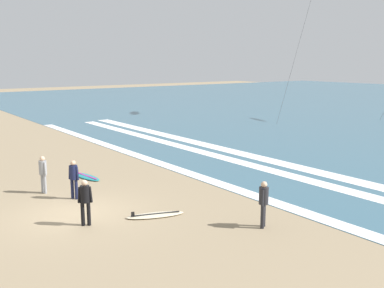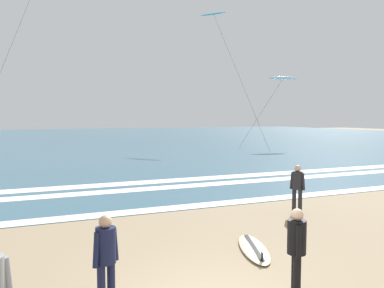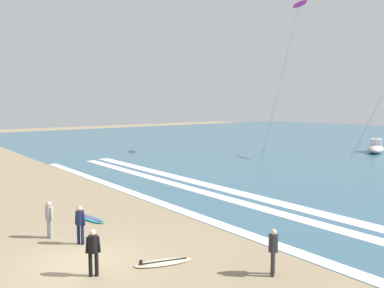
{
  "view_description": "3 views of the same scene",
  "coord_description": "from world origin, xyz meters",
  "px_view_note": "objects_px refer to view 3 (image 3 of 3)",
  "views": [
    {
      "loc": [
        15.03,
        -5.74,
        5.51
      ],
      "look_at": [
        -0.27,
        5.48,
        1.96
      ],
      "focal_mm": 41.45,
      "sensor_mm": 36.0,
      "label": 1
    },
    {
      "loc": [
        -2.74,
        -5.36,
        3.15
      ],
      "look_at": [
        0.7,
        2.97,
        2.5
      ],
      "focal_mm": 35.68,
      "sensor_mm": 36.0,
      "label": 2
    },
    {
      "loc": [
        12.91,
        -5.22,
        5.73
      ],
      "look_at": [
        -0.4,
        5.43,
        3.93
      ],
      "focal_mm": 35.65,
      "sensor_mm": 36.0,
      "label": 3
    }
  ],
  "objects_px": {
    "surfboard_right_spare": "(91,219)",
    "surfer_foreground_main": "(80,221)",
    "surfer_left_near": "(49,216)",
    "surfer_right_near": "(273,248)",
    "surfer_mid_group": "(93,248)",
    "surfboard_near_water": "(163,262)",
    "kite_magenta_high_left": "(299,5)",
    "offshore_boat": "(376,148)"
  },
  "relations": [
    {
      "from": "surfer_foreground_main",
      "to": "surfboard_right_spare",
      "type": "xyz_separation_m",
      "value": [
        -2.89,
        1.73,
        -0.91
      ]
    },
    {
      "from": "surfer_mid_group",
      "to": "surfer_foreground_main",
      "type": "relative_size",
      "value": 1.0
    },
    {
      "from": "surfboard_right_spare",
      "to": "surfer_foreground_main",
      "type": "bearing_deg",
      "value": -30.94
    },
    {
      "from": "surfer_right_near",
      "to": "surfer_left_near",
      "type": "bearing_deg",
      "value": -150.81
    },
    {
      "from": "surfer_mid_group",
      "to": "offshore_boat",
      "type": "distance_m",
      "value": 40.99
    },
    {
      "from": "surfer_left_near",
      "to": "kite_magenta_high_left",
      "type": "height_order",
      "value": "kite_magenta_high_left"
    },
    {
      "from": "surfer_left_near",
      "to": "surfer_right_near",
      "type": "bearing_deg",
      "value": 29.19
    },
    {
      "from": "surfer_foreground_main",
      "to": "surfboard_right_spare",
      "type": "relative_size",
      "value": 0.74
    },
    {
      "from": "surfboard_near_water",
      "to": "surfer_right_near",
      "type": "bearing_deg",
      "value": 37.47
    },
    {
      "from": "surfer_mid_group",
      "to": "surfer_right_near",
      "type": "height_order",
      "value": "same"
    },
    {
      "from": "surfboard_near_water",
      "to": "kite_magenta_high_left",
      "type": "bearing_deg",
      "value": 118.26
    },
    {
      "from": "surfer_mid_group",
      "to": "offshore_boat",
      "type": "xyz_separation_m",
      "value": [
        -9.73,
        39.81,
        -0.4
      ]
    },
    {
      "from": "surfer_mid_group",
      "to": "surfboard_near_water",
      "type": "xyz_separation_m",
      "value": [
        0.63,
        2.38,
        -0.91
      ]
    },
    {
      "from": "surfer_right_near",
      "to": "surfboard_right_spare",
      "type": "relative_size",
      "value": 0.74
    },
    {
      "from": "surfer_right_near",
      "to": "surfboard_right_spare",
      "type": "bearing_deg",
      "value": -167.28
    },
    {
      "from": "kite_magenta_high_left",
      "to": "surfer_right_near",
      "type": "bearing_deg",
      "value": -55.02
    },
    {
      "from": "surfer_right_near",
      "to": "surfer_foreground_main",
      "type": "distance_m",
      "value": 7.82
    },
    {
      "from": "surfer_mid_group",
      "to": "surfboard_right_spare",
      "type": "relative_size",
      "value": 0.74
    },
    {
      "from": "surfer_mid_group",
      "to": "surfer_foreground_main",
      "type": "xyz_separation_m",
      "value": [
        -3.08,
        0.82,
        0.0
      ]
    },
    {
      "from": "surfer_mid_group",
      "to": "surfer_left_near",
      "type": "bearing_deg",
      "value": 178.99
    },
    {
      "from": "surfer_right_near",
      "to": "kite_magenta_high_left",
      "type": "xyz_separation_m",
      "value": [
        -18.7,
        26.73,
        15.64
      ]
    },
    {
      "from": "surfer_mid_group",
      "to": "offshore_boat",
      "type": "bearing_deg",
      "value": 103.74
    },
    {
      "from": "surfer_mid_group",
      "to": "kite_magenta_high_left",
      "type": "relative_size",
      "value": 0.09
    },
    {
      "from": "surfer_left_near",
      "to": "surfboard_near_water",
      "type": "distance_m",
      "value": 5.8
    },
    {
      "from": "surfer_mid_group",
      "to": "surfboard_near_water",
      "type": "height_order",
      "value": "surfer_mid_group"
    },
    {
      "from": "surfer_left_near",
      "to": "kite_magenta_high_left",
      "type": "distance_m",
      "value": 36.57
    },
    {
      "from": "surfboard_near_water",
      "to": "kite_magenta_high_left",
      "type": "distance_m",
      "value": 36.94
    },
    {
      "from": "surfer_foreground_main",
      "to": "surfboard_right_spare",
      "type": "bearing_deg",
      "value": 149.06
    },
    {
      "from": "surfer_mid_group",
      "to": "surfer_right_near",
      "type": "relative_size",
      "value": 1.0
    },
    {
      "from": "surfer_mid_group",
      "to": "offshore_boat",
      "type": "height_order",
      "value": "offshore_boat"
    },
    {
      "from": "offshore_boat",
      "to": "kite_magenta_high_left",
      "type": "bearing_deg",
      "value": -122.28
    },
    {
      "from": "kite_magenta_high_left",
      "to": "offshore_boat",
      "type": "distance_m",
      "value": 18.84
    },
    {
      "from": "surfer_left_near",
      "to": "surfboard_near_water",
      "type": "xyz_separation_m",
      "value": [
        5.25,
        2.3,
        -0.91
      ]
    },
    {
      "from": "offshore_boat",
      "to": "surfer_foreground_main",
      "type": "bearing_deg",
      "value": -80.32
    },
    {
      "from": "surfer_foreground_main",
      "to": "surfer_left_near",
      "type": "bearing_deg",
      "value": -154.57
    },
    {
      "from": "surfer_right_near",
      "to": "kite_magenta_high_left",
      "type": "relative_size",
      "value": 0.09
    },
    {
      "from": "surfer_mid_group",
      "to": "surfer_left_near",
      "type": "xyz_separation_m",
      "value": [
        -4.63,
        0.08,
        0.0
      ]
    },
    {
      "from": "surfer_mid_group",
      "to": "surfer_right_near",
      "type": "distance_m",
      "value": 6.0
    },
    {
      "from": "surfboard_right_spare",
      "to": "kite_magenta_high_left",
      "type": "bearing_deg",
      "value": 107.37
    },
    {
      "from": "surfer_left_near",
      "to": "surfboard_right_spare",
      "type": "relative_size",
      "value": 0.74
    },
    {
      "from": "surfer_left_near",
      "to": "surfer_foreground_main",
      "type": "bearing_deg",
      "value": 25.43
    },
    {
      "from": "surfer_foreground_main",
      "to": "offshore_boat",
      "type": "xyz_separation_m",
      "value": [
        -6.65,
        39.0,
        -0.4
      ]
    }
  ]
}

